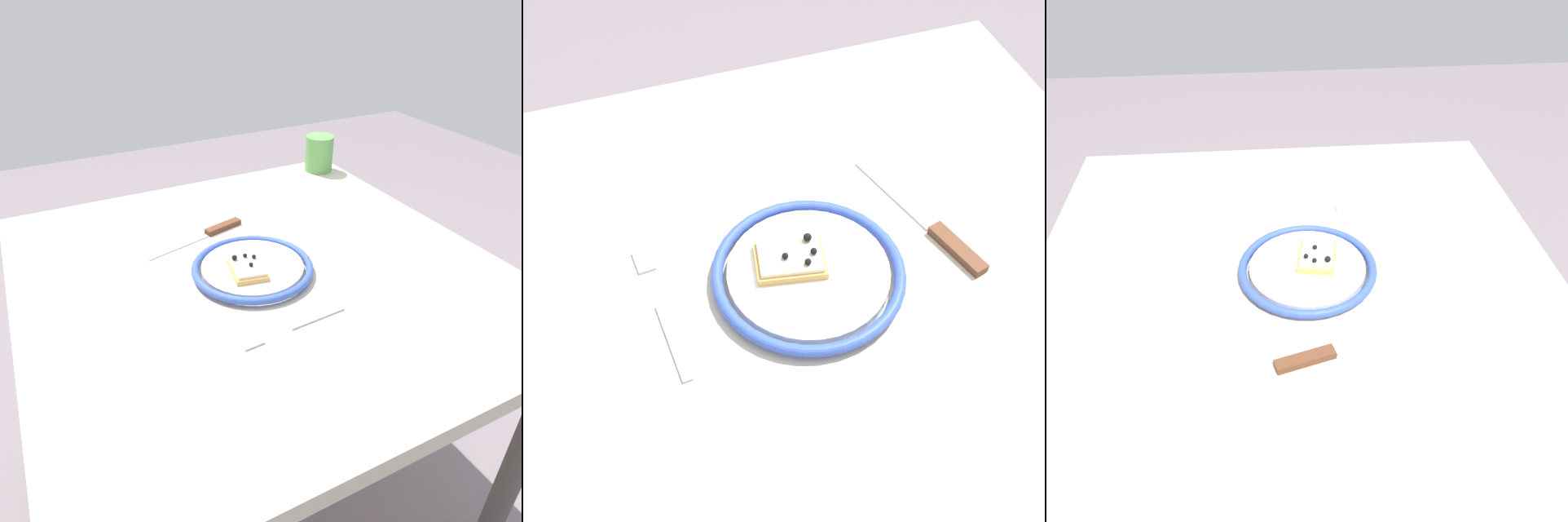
# 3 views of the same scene
# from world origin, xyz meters

# --- Properties ---
(ground_plane) EXTENTS (6.00, 6.00, 0.00)m
(ground_plane) POSITION_xyz_m (0.00, 0.00, 0.00)
(ground_plane) COLOR slate
(dining_table) EXTENTS (0.92, 0.91, 0.75)m
(dining_table) POSITION_xyz_m (0.00, 0.00, 0.66)
(dining_table) COLOR #BCB29E
(dining_table) RESTS_ON ground_plane
(plate) EXTENTS (0.24, 0.24, 0.02)m
(plate) POSITION_xyz_m (-0.01, 0.02, 0.77)
(plate) COLOR white
(plate) RESTS_ON dining_table
(pizza_slice_near) EXTENTS (0.09, 0.08, 0.03)m
(pizza_slice_near) POSITION_xyz_m (-0.03, 0.04, 0.78)
(pizza_slice_near) COLOR tan
(pizza_slice_near) RESTS_ON plate
(knife) EXTENTS (0.08, 0.24, 0.01)m
(knife) POSITION_xyz_m (0.17, 0.03, 0.76)
(knife) COLOR silver
(knife) RESTS_ON dining_table
(fork) EXTENTS (0.03, 0.20, 0.00)m
(fork) POSITION_xyz_m (-0.19, 0.03, 0.76)
(fork) COLOR #B8B8B8
(fork) RESTS_ON dining_table
(cup) EXTENTS (0.08, 0.08, 0.10)m
(cup) POSITION_xyz_m (0.39, -0.39, 0.80)
(cup) COLOR #599E4C
(cup) RESTS_ON dining_table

